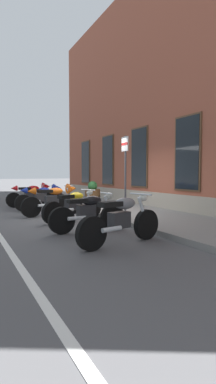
{
  "coord_description": "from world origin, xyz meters",
  "views": [
    {
      "loc": [
        8.88,
        -4.0,
        1.43
      ],
      "look_at": [
        -0.38,
        0.76,
        0.77
      ],
      "focal_mm": 27.24,
      "sensor_mm": 36.0,
      "label": 1
    }
  ],
  "objects_px": {
    "motorcycle_red_sport": "(33,193)",
    "parking_sign": "(125,164)",
    "motorcycle_orange_sport": "(55,198)",
    "motorcycle_yellow_naked": "(74,205)",
    "motorcycle_black_naked": "(89,212)",
    "motorcycle_blue_sport": "(43,196)",
    "motorcycle_grey_naked": "(122,220)",
    "barrel_planter": "(93,195)"
  },
  "relations": [
    {
      "from": "motorcycle_red_sport",
      "to": "motorcycle_grey_naked",
      "type": "height_order",
      "value": "motorcycle_red_sport"
    },
    {
      "from": "motorcycle_black_naked",
      "to": "parking_sign",
      "type": "xyz_separation_m",
      "value": [
        -1.16,
        1.73,
        1.24
      ]
    },
    {
      "from": "motorcycle_blue_sport",
      "to": "parking_sign",
      "type": "height_order",
      "value": "parking_sign"
    },
    {
      "from": "motorcycle_red_sport",
      "to": "barrel_planter",
      "type": "relative_size",
      "value": 2.21
    },
    {
      "from": "motorcycle_blue_sport",
      "to": "motorcycle_black_naked",
      "type": "bearing_deg",
      "value": -1.43
    },
    {
      "from": "motorcycle_black_naked",
      "to": "motorcycle_orange_sport",
      "type": "bearing_deg",
      "value": 178.57
    },
    {
      "from": "motorcycle_black_naked",
      "to": "parking_sign",
      "type": "height_order",
      "value": "parking_sign"
    },
    {
      "from": "motorcycle_red_sport",
      "to": "parking_sign",
      "type": "bearing_deg",
      "value": 18.68
    },
    {
      "from": "motorcycle_orange_sport",
      "to": "barrel_planter",
      "type": "relative_size",
      "value": 2.28
    },
    {
      "from": "motorcycle_orange_sport",
      "to": "motorcycle_yellow_naked",
      "type": "xyz_separation_m",
      "value": [
        1.38,
        0.16,
        -0.11
      ]
    },
    {
      "from": "motorcycle_blue_sport",
      "to": "motorcycle_yellow_naked",
      "type": "distance_m",
      "value": 3.08
    },
    {
      "from": "motorcycle_red_sport",
      "to": "motorcycle_grey_naked",
      "type": "xyz_separation_m",
      "value": [
        7.69,
        0.02,
        -0.07
      ]
    },
    {
      "from": "motorcycle_orange_sport",
      "to": "parking_sign",
      "type": "xyz_separation_m",
      "value": [
        1.86,
        1.65,
        1.13
      ]
    },
    {
      "from": "motorcycle_black_naked",
      "to": "motorcycle_grey_naked",
      "type": "bearing_deg",
      "value": 2.24
    },
    {
      "from": "motorcycle_black_naked",
      "to": "motorcycle_yellow_naked",
      "type": "bearing_deg",
      "value": 171.79
    },
    {
      "from": "motorcycle_yellow_naked",
      "to": "barrel_planter",
      "type": "bearing_deg",
      "value": 146.93
    },
    {
      "from": "motorcycle_grey_naked",
      "to": "parking_sign",
      "type": "height_order",
      "value": "parking_sign"
    },
    {
      "from": "motorcycle_yellow_naked",
      "to": "barrel_planter",
      "type": "xyz_separation_m",
      "value": [
        -3.01,
        1.96,
        0.06
      ]
    },
    {
      "from": "motorcycle_yellow_naked",
      "to": "parking_sign",
      "type": "bearing_deg",
      "value": 72.31
    },
    {
      "from": "motorcycle_blue_sport",
      "to": "motorcycle_orange_sport",
      "type": "distance_m",
      "value": 1.69
    },
    {
      "from": "motorcycle_orange_sport",
      "to": "motorcycle_black_naked",
      "type": "relative_size",
      "value": 1.09
    },
    {
      "from": "motorcycle_orange_sport",
      "to": "parking_sign",
      "type": "height_order",
      "value": "parking_sign"
    },
    {
      "from": "motorcycle_orange_sport",
      "to": "motorcycle_yellow_naked",
      "type": "distance_m",
      "value": 1.4
    },
    {
      "from": "motorcycle_orange_sport",
      "to": "motorcycle_black_naked",
      "type": "distance_m",
      "value": 3.03
    },
    {
      "from": "motorcycle_grey_naked",
      "to": "motorcycle_orange_sport",
      "type": "bearing_deg",
      "value": 179.8
    },
    {
      "from": "motorcycle_blue_sport",
      "to": "motorcycle_yellow_naked",
      "type": "xyz_separation_m",
      "value": [
        3.08,
        0.12,
        -0.08
      ]
    },
    {
      "from": "motorcycle_orange_sport",
      "to": "barrel_planter",
      "type": "bearing_deg",
      "value": 127.46
    },
    {
      "from": "motorcycle_red_sport",
      "to": "motorcycle_blue_sport",
      "type": "relative_size",
      "value": 1.01
    },
    {
      "from": "motorcycle_orange_sport",
      "to": "barrel_planter",
      "type": "distance_m",
      "value": 2.67
    },
    {
      "from": "motorcycle_yellow_naked",
      "to": "motorcycle_black_naked",
      "type": "height_order",
      "value": "motorcycle_black_naked"
    },
    {
      "from": "motorcycle_blue_sport",
      "to": "motorcycle_black_naked",
      "type": "height_order",
      "value": "motorcycle_blue_sport"
    },
    {
      "from": "motorcycle_blue_sport",
      "to": "motorcycle_black_naked",
      "type": "xyz_separation_m",
      "value": [
        4.72,
        -0.12,
        -0.07
      ]
    },
    {
      "from": "motorcycle_red_sport",
      "to": "barrel_planter",
      "type": "distance_m",
      "value": 2.63
    },
    {
      "from": "motorcycle_yellow_naked",
      "to": "motorcycle_grey_naked",
      "type": "relative_size",
      "value": 1.0
    },
    {
      "from": "parking_sign",
      "to": "motorcycle_blue_sport",
      "type": "bearing_deg",
      "value": -155.62
    },
    {
      "from": "motorcycle_yellow_naked",
      "to": "motorcycle_black_naked",
      "type": "bearing_deg",
      "value": -8.21
    },
    {
      "from": "motorcycle_red_sport",
      "to": "parking_sign",
      "type": "relative_size",
      "value": 0.88
    },
    {
      "from": "barrel_planter",
      "to": "motorcycle_yellow_naked",
      "type": "bearing_deg",
      "value": -33.07
    },
    {
      "from": "motorcycle_yellow_naked",
      "to": "motorcycle_grey_naked",
      "type": "height_order",
      "value": "motorcycle_grey_naked"
    },
    {
      "from": "motorcycle_orange_sport",
      "to": "motorcycle_red_sport",
      "type": "bearing_deg",
      "value": -179.33
    },
    {
      "from": "motorcycle_blue_sport",
      "to": "parking_sign",
      "type": "xyz_separation_m",
      "value": [
        3.55,
        1.61,
        1.16
      ]
    },
    {
      "from": "motorcycle_orange_sport",
      "to": "motorcycle_grey_naked",
      "type": "bearing_deg",
      "value": -0.2
    }
  ]
}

